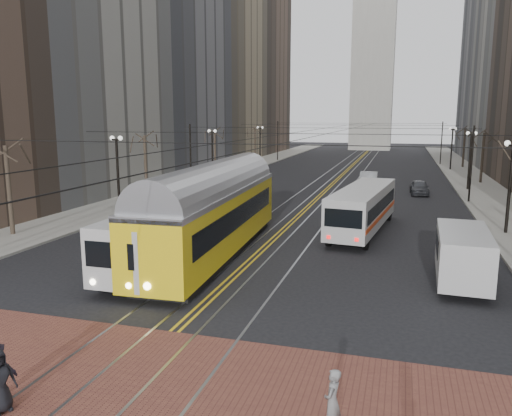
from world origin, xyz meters
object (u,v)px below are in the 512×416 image
Objects in this scene: transit_bus at (176,234)px; sedan_silver at (369,180)px; rear_bus at (363,210)px; pedestrian_b at (332,401)px; streetcar at (213,220)px; sedan_grey at (419,187)px; cargo_van at (463,258)px.

sedan_silver is at bearing 76.07° from transit_bus.
rear_bus reaches higher than pedestrian_b.
streetcar is 10.50m from rear_bus.
pedestrian_b is (1.96, -42.08, -0.03)m from sedan_silver.
transit_bus is 2.96× the size of sedan_grey.
streetcar is 12.40m from cargo_van.
cargo_van is 12.77m from pedestrian_b.
rear_bus is at bearing -169.02° from pedestrian_b.
streetcar is at bearing -103.52° from sedan_silver.
cargo_van is at bearing -54.78° from rear_bus.
streetcar is at bearing -116.45° from sedan_grey.
rear_bus is 21.32m from pedestrian_b.
streetcar reaches higher than sedan_grey.
pedestrian_b is at bearing -88.35° from sedan_silver.
cargo_van reaches higher than sedan_grey.
sedan_grey is at bearing -33.83° from sedan_silver.
rear_bus is 10.45m from cargo_van.
streetcar is 3.17× the size of sedan_silver.
transit_bus is 13.50m from cargo_van.
sedan_grey is 39.00m from pedestrian_b.
cargo_van is 1.08× the size of sedan_silver.
streetcar is 10.19× the size of pedestrian_b.
streetcar is at bearing 174.51° from cargo_van.
sedan_silver is at bearing 99.44° from rear_bus.
sedan_grey is at bearing -176.01° from pedestrian_b.
cargo_van is 1.34× the size of sedan_grey.
sedan_grey is (3.95, 17.59, -0.75)m from rear_bus.
transit_bus is at bearing -123.50° from streetcar.
cargo_van is at bearing -90.16° from sedan_grey.
sedan_grey is at bearing 94.28° from cargo_van.
pedestrian_b reaches higher than sedan_grey.
pedestrian_b is (9.46, -11.70, -0.70)m from transit_bus.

